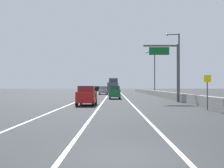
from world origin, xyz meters
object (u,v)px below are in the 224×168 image
(car_silver_0, at_px, (103,90))
(box_truck, at_px, (113,87))
(car_green_5, at_px, (115,92))
(overhead_sign_gantry, at_px, (172,66))
(car_gray_2, at_px, (106,89))
(speed_advisory_sign, at_px, (207,90))
(car_black_1, at_px, (97,89))
(lamp_post_right_third, at_px, (154,70))
(car_red_4, at_px, (87,96))
(car_white_3, at_px, (114,90))
(lamp_post_right_second, at_px, (177,61))

(car_silver_0, xyz_separation_m, box_truck, (2.63, -2.95, 0.80))
(car_green_5, xyz_separation_m, box_truck, (-0.34, 20.57, 0.77))
(overhead_sign_gantry, bearing_deg, car_gray_2, 100.33)
(speed_advisory_sign, relative_size, car_black_1, 0.73)
(speed_advisory_sign, bearing_deg, car_gray_2, 98.99)
(speed_advisory_sign, distance_m, box_truck, 41.59)
(lamp_post_right_third, xyz_separation_m, car_red_4, (-12.01, -32.90, -4.78))
(car_gray_2, height_order, box_truck, box_truck)
(car_red_4, height_order, car_green_5, car_green_5)
(car_silver_0, relative_size, car_red_4, 1.14)
(car_red_4, bearing_deg, car_white_3, 86.39)
(lamp_post_right_third, xyz_separation_m, box_truck, (-9.34, 2.31, -3.99))
(car_red_4, xyz_separation_m, box_truck, (2.67, 35.21, 0.79))
(car_green_5, bearing_deg, box_truck, 90.95)
(lamp_post_right_third, bearing_deg, car_red_4, -110.06)
(lamp_post_right_third, xyz_separation_m, car_gray_2, (-12.06, 30.82, -4.83))
(overhead_sign_gantry, distance_m, box_truck, 30.35)
(car_gray_2, bearing_deg, car_white_3, -82.12)
(car_gray_2, distance_m, car_green_5, 49.18)
(overhead_sign_gantry, xyz_separation_m, car_silver_0, (-10.43, 32.14, -3.71))
(lamp_post_right_third, height_order, car_green_5, lamp_post_right_third)
(car_silver_0, bearing_deg, car_red_4, -90.06)
(car_gray_2, bearing_deg, car_red_4, -89.95)
(speed_advisory_sign, relative_size, lamp_post_right_third, 0.30)
(speed_advisory_sign, relative_size, box_truck, 0.37)
(speed_advisory_sign, relative_size, lamp_post_right_second, 0.30)
(car_green_5, bearing_deg, car_black_1, 96.75)
(lamp_post_right_third, relative_size, car_red_4, 2.47)
(box_truck, bearing_deg, overhead_sign_gantry, -75.03)
(car_white_3, height_order, car_green_5, car_green_5)
(car_black_1, distance_m, car_red_4, 67.33)
(car_black_1, distance_m, box_truck, 32.59)
(car_green_5, bearing_deg, overhead_sign_gantry, -49.11)
(lamp_post_right_second, xyz_separation_m, car_gray_2, (-12.57, 51.78, -4.83))
(lamp_post_right_second, height_order, car_white_3, lamp_post_right_second)
(speed_advisory_sign, distance_m, car_silver_0, 45.05)
(car_black_1, bearing_deg, car_gray_2, -48.07)
(lamp_post_right_third, relative_size, car_black_1, 2.46)
(overhead_sign_gantry, xyz_separation_m, lamp_post_right_second, (2.05, 5.92, 1.09))
(lamp_post_right_second, height_order, lamp_post_right_third, same)
(car_silver_0, bearing_deg, speed_advisory_sign, -76.03)
(speed_advisory_sign, distance_m, car_green_5, 21.70)
(speed_advisory_sign, xyz_separation_m, car_black_1, (-14.14, 72.81, -0.74))
(car_black_1, bearing_deg, lamp_post_right_second, -74.12)
(overhead_sign_gantry, relative_size, box_truck, 0.92)
(overhead_sign_gantry, height_order, box_truck, overhead_sign_gantry)
(lamp_post_right_second, xyz_separation_m, car_white_3, (-9.77, 31.58, -4.86))
(speed_advisory_sign, xyz_separation_m, car_green_5, (-7.91, 20.19, -0.71))
(car_white_3, bearing_deg, car_red_4, -93.61)
(overhead_sign_gantry, relative_size, car_black_1, 1.82)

